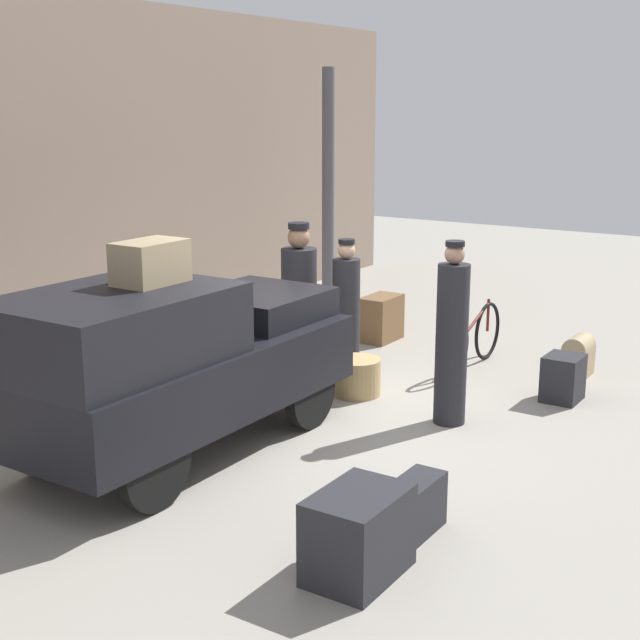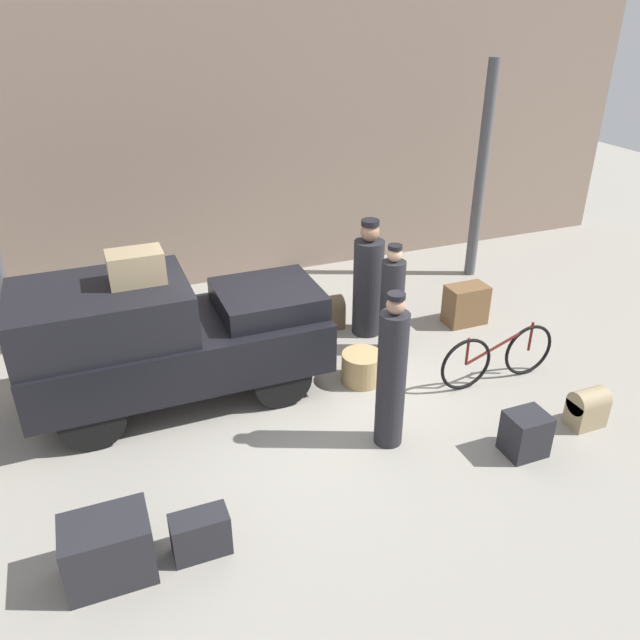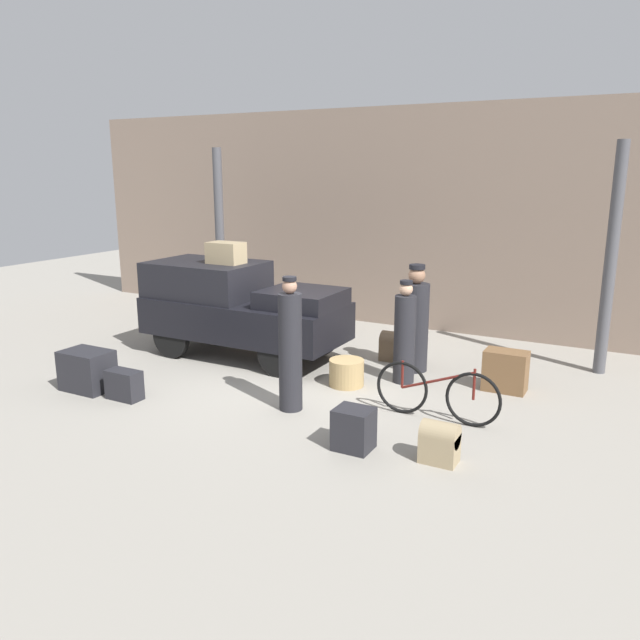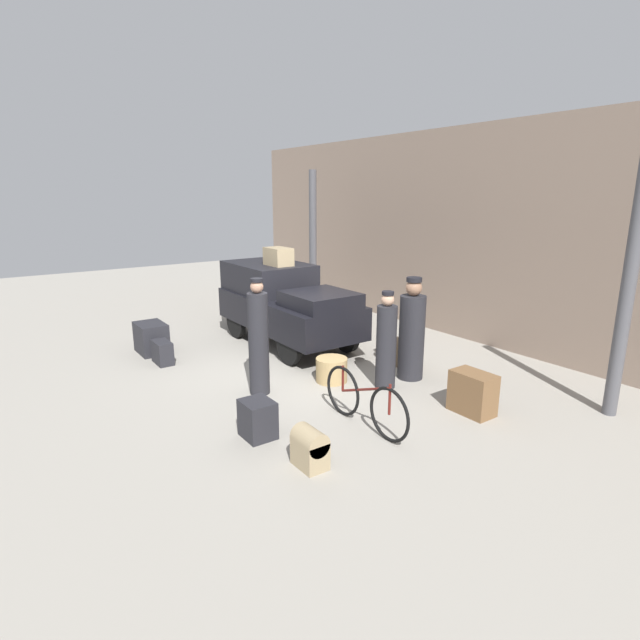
{
  "view_description": "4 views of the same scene",
  "coord_description": "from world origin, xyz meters",
  "px_view_note": "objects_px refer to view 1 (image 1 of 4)",
  "views": [
    {
      "loc": [
        -7.44,
        -4.78,
        3.17
      ],
      "look_at": [
        0.2,
        0.2,
        0.95
      ],
      "focal_mm": 50.0,
      "sensor_mm": 36.0,
      "label": 1
    },
    {
      "loc": [
        -2.35,
        -6.22,
        4.55
      ],
      "look_at": [
        0.2,
        0.2,
        0.95
      ],
      "focal_mm": 35.0,
      "sensor_mm": 36.0,
      "label": 2
    },
    {
      "loc": [
        4.71,
        -8.18,
        3.25
      ],
      "look_at": [
        0.2,
        0.2,
        0.95
      ],
      "focal_mm": 35.0,
      "sensor_mm": 36.0,
      "label": 3
    },
    {
      "loc": [
        7.19,
        -4.72,
        3.13
      ],
      "look_at": [
        0.2,
        0.2,
        0.95
      ],
      "focal_mm": 28.0,
      "sensor_mm": 36.0,
      "label": 4
    }
  ],
  "objects_px": {
    "trunk_on_truck_roof": "(150,262)",
    "conductor_in_dark_uniform": "(346,311)",
    "truck": "(171,359)",
    "porter_with_bicycle": "(299,301)",
    "trunk_barrel_dark": "(254,348)",
    "trunk_large_brown": "(563,378)",
    "suitcase_small_leather": "(381,318)",
    "trunk_wicker_pale": "(578,355)",
    "wicker_basket": "(357,377)",
    "bicycle": "(472,339)",
    "porter_lifting_near_truck": "(452,340)",
    "trunk_umber_medium": "(416,505)",
    "suitcase_black_upright": "(358,535)"
  },
  "relations": [
    {
      "from": "porter_with_bicycle",
      "to": "trunk_on_truck_roof",
      "type": "xyz_separation_m",
      "value": [
        -3.27,
        -0.69,
        1.03
      ]
    },
    {
      "from": "trunk_on_truck_roof",
      "to": "conductor_in_dark_uniform",
      "type": "bearing_deg",
      "value": 0.79
    },
    {
      "from": "wicker_basket",
      "to": "porter_lifting_near_truck",
      "type": "relative_size",
      "value": 0.29
    },
    {
      "from": "trunk_umber_medium",
      "to": "wicker_basket",
      "type": "bearing_deg",
      "value": 38.61
    },
    {
      "from": "trunk_wicker_pale",
      "to": "wicker_basket",
      "type": "bearing_deg",
      "value": 138.28
    },
    {
      "from": "trunk_barrel_dark",
      "to": "trunk_on_truck_roof",
      "type": "bearing_deg",
      "value": -159.73
    },
    {
      "from": "trunk_umber_medium",
      "to": "bicycle",
      "type": "bearing_deg",
      "value": 18.42
    },
    {
      "from": "wicker_basket",
      "to": "trunk_wicker_pale",
      "type": "bearing_deg",
      "value": -41.72
    },
    {
      "from": "truck",
      "to": "trunk_barrel_dark",
      "type": "xyz_separation_m",
      "value": [
        2.57,
        1.03,
        -0.65
      ]
    },
    {
      "from": "porter_with_bicycle",
      "to": "trunk_wicker_pale",
      "type": "height_order",
      "value": "porter_with_bicycle"
    },
    {
      "from": "trunk_wicker_pale",
      "to": "trunk_barrel_dark",
      "type": "distance_m",
      "value": 3.9
    },
    {
      "from": "conductor_in_dark_uniform",
      "to": "trunk_on_truck_roof",
      "type": "relative_size",
      "value": 2.62
    },
    {
      "from": "bicycle",
      "to": "trunk_on_truck_roof",
      "type": "distance_m",
      "value": 4.66
    },
    {
      "from": "conductor_in_dark_uniform",
      "to": "trunk_large_brown",
      "type": "height_order",
      "value": "conductor_in_dark_uniform"
    },
    {
      "from": "conductor_in_dark_uniform",
      "to": "trunk_on_truck_roof",
      "type": "distance_m",
      "value": 3.51
    },
    {
      "from": "truck",
      "to": "bicycle",
      "type": "xyz_separation_m",
      "value": [
        4.05,
        -1.19,
        -0.53
      ]
    },
    {
      "from": "bicycle",
      "to": "porter_with_bicycle",
      "type": "bearing_deg",
      "value": 117.89
    },
    {
      "from": "bicycle",
      "to": "trunk_barrel_dark",
      "type": "height_order",
      "value": "bicycle"
    },
    {
      "from": "trunk_barrel_dark",
      "to": "conductor_in_dark_uniform",
      "type": "bearing_deg",
      "value": -60.69
    },
    {
      "from": "truck",
      "to": "trunk_on_truck_roof",
      "type": "height_order",
      "value": "trunk_on_truck_roof"
    },
    {
      "from": "bicycle",
      "to": "trunk_umber_medium",
      "type": "height_order",
      "value": "bicycle"
    },
    {
      "from": "wicker_basket",
      "to": "conductor_in_dark_uniform",
      "type": "relative_size",
      "value": 0.33
    },
    {
      "from": "trunk_umber_medium",
      "to": "trunk_large_brown",
      "type": "bearing_deg",
      "value": 1.11
    },
    {
      "from": "truck",
      "to": "trunk_wicker_pale",
      "type": "bearing_deg",
      "value": -27.95
    },
    {
      "from": "trunk_large_brown",
      "to": "suitcase_small_leather",
      "type": "height_order",
      "value": "suitcase_small_leather"
    },
    {
      "from": "wicker_basket",
      "to": "trunk_wicker_pale",
      "type": "distance_m",
      "value": 2.77
    },
    {
      "from": "conductor_in_dark_uniform",
      "to": "suitcase_black_upright",
      "type": "relative_size",
      "value": 2.18
    },
    {
      "from": "wicker_basket",
      "to": "porter_lifting_near_truck",
      "type": "bearing_deg",
      "value": -101.44
    },
    {
      "from": "porter_with_bicycle",
      "to": "trunk_large_brown",
      "type": "relative_size",
      "value": 3.5
    },
    {
      "from": "conductor_in_dark_uniform",
      "to": "trunk_on_truck_roof",
      "type": "bearing_deg",
      "value": -179.21
    },
    {
      "from": "truck",
      "to": "porter_with_bicycle",
      "type": "height_order",
      "value": "porter_with_bicycle"
    },
    {
      "from": "porter_with_bicycle",
      "to": "trunk_umber_medium",
      "type": "height_order",
      "value": "porter_with_bicycle"
    },
    {
      "from": "truck",
      "to": "trunk_barrel_dark",
      "type": "distance_m",
      "value": 2.84
    },
    {
      "from": "bicycle",
      "to": "trunk_large_brown",
      "type": "bearing_deg",
      "value": -113.55
    },
    {
      "from": "porter_with_bicycle",
      "to": "porter_lifting_near_truck",
      "type": "height_order",
      "value": "porter_lifting_near_truck"
    },
    {
      "from": "wicker_basket",
      "to": "porter_lifting_near_truck",
      "type": "xyz_separation_m",
      "value": [
        -0.25,
        -1.25,
        0.67
      ]
    },
    {
      "from": "truck",
      "to": "suitcase_black_upright",
      "type": "xyz_separation_m",
      "value": [
        -0.96,
        -2.55,
        -0.61
      ]
    },
    {
      "from": "porter_with_bicycle",
      "to": "trunk_barrel_dark",
      "type": "bearing_deg",
      "value": 145.23
    },
    {
      "from": "truck",
      "to": "porter_with_bicycle",
      "type": "distance_m",
      "value": 3.14
    },
    {
      "from": "bicycle",
      "to": "porter_with_bicycle",
      "type": "relative_size",
      "value": 0.97
    },
    {
      "from": "porter_with_bicycle",
      "to": "trunk_on_truck_roof",
      "type": "relative_size",
      "value": 2.87
    },
    {
      "from": "wicker_basket",
      "to": "trunk_barrel_dark",
      "type": "relative_size",
      "value": 1.04
    },
    {
      "from": "trunk_wicker_pale",
      "to": "trunk_on_truck_roof",
      "type": "xyz_separation_m",
      "value": [
        -4.69,
        2.38,
        1.59
      ]
    },
    {
      "from": "porter_with_bicycle",
      "to": "trunk_barrel_dark",
      "type": "height_order",
      "value": "porter_with_bicycle"
    },
    {
      "from": "porter_with_bicycle",
      "to": "trunk_wicker_pale",
      "type": "relative_size",
      "value": 3.61
    },
    {
      "from": "suitcase_black_upright",
      "to": "trunk_barrel_dark",
      "type": "bearing_deg",
      "value": 45.4
    },
    {
      "from": "conductor_in_dark_uniform",
      "to": "trunk_wicker_pale",
      "type": "bearing_deg",
      "value": -60.76
    },
    {
      "from": "trunk_wicker_pale",
      "to": "porter_with_bicycle",
      "type": "bearing_deg",
      "value": 114.83
    },
    {
      "from": "porter_lifting_near_truck",
      "to": "trunk_barrel_dark",
      "type": "height_order",
      "value": "porter_lifting_near_truck"
    },
    {
      "from": "wicker_basket",
      "to": "trunk_on_truck_roof",
      "type": "relative_size",
      "value": 0.87
    }
  ]
}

